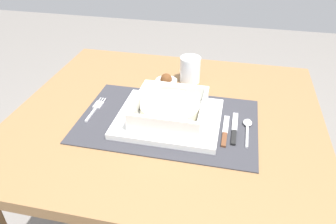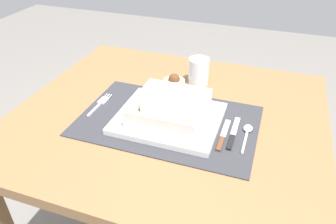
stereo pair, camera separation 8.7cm
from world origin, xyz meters
The scene contains 10 objects.
dining_table centered at (0.00, 0.00, 0.62)m, with size 0.87×0.78×0.73m.
placemat centered at (0.01, -0.04, 0.74)m, with size 0.48×0.31×0.00m, color #2D2D33.
serving_plate centered at (0.01, -0.04, 0.74)m, with size 0.28×0.23×0.02m, color white.
porridge_bowl centered at (0.02, -0.04, 0.77)m, with size 0.19×0.19×0.05m.
fork centered at (-0.21, -0.02, 0.74)m, with size 0.02×0.13×0.00m.
spoon centered at (0.22, -0.02, 0.74)m, with size 0.02×0.12×0.01m.
butter_knife centered at (0.19, -0.05, 0.74)m, with size 0.01×0.14×0.01m.
bread_knife centered at (0.17, -0.07, 0.74)m, with size 0.01×0.13×0.01m.
drinking_glass centered at (0.03, 0.20, 0.77)m, with size 0.07×0.07×0.09m.
condiment_saucer centered at (-0.04, 0.17, 0.74)m, with size 0.07×0.07×0.04m.
Camera 1 is at (0.17, -0.75, 1.25)m, focal length 34.57 mm.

